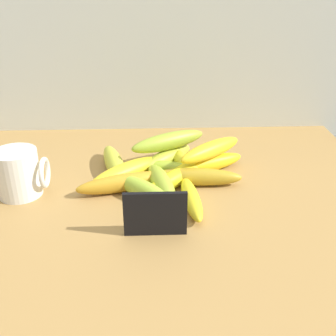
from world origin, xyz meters
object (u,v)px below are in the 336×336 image
banana_9 (115,164)px  banana_12 (211,150)px  banana_0 (208,164)px  banana_1 (177,177)px  banana_5 (183,162)px  banana_3 (161,183)px  banana_7 (126,172)px  banana_10 (197,177)px  banana_11 (191,199)px  banana_6 (166,168)px  banana_2 (124,183)px  chalkboard_sign (155,215)px  banana_4 (168,157)px  coffee_mug (19,173)px  banana_13 (168,141)px  banana_8 (143,190)px

banana_9 → banana_12: 21.90cm
banana_0 → banana_1: (-7.51, -6.20, -0.04)cm
banana_5 → banana_0: bearing=-13.3°
banana_3 → banana_7: size_ratio=0.84×
banana_1 → banana_10: bearing=0.4°
banana_11 → banana_3: bearing=135.4°
banana_0 → banana_6: size_ratio=1.15×
banana_5 → banana_2: bearing=-143.8°
chalkboard_sign → banana_4: (3.30, 27.35, -1.81)cm
coffee_mug → banana_9: (18.39, 9.17, -2.83)cm
banana_1 → banana_11: size_ratio=1.22×
banana_10 → banana_13: banana_13 is taller
banana_8 → banana_12: (14.89, 10.93, 3.71)cm
banana_3 → banana_8: size_ratio=0.99×
chalkboard_sign → banana_1: bearing=74.9°
banana_6 → banana_10: size_ratio=0.81×
chalkboard_sign → banana_8: 12.61cm
banana_11 → banana_6: bearing=108.4°
banana_5 → banana_4: bearing=146.5°
banana_3 → banana_12: banana_12 is taller
coffee_mug → banana_7: 22.00cm
banana_5 → chalkboard_sign: bearing=-104.8°
chalkboard_sign → banana_1: (4.74, 17.60, -2.00)cm
banana_0 → banana_2: size_ratio=0.90×
chalkboard_sign → banana_6: 22.75cm
coffee_mug → banana_11: bearing=-9.9°
banana_4 → banana_9: same height
banana_3 → banana_6: banana_3 is taller
banana_7 → banana_12: 19.27cm
banana_4 → banana_5: banana_4 is taller
banana_8 → coffee_mug: bearing=173.5°
banana_1 → banana_11: 8.85cm
banana_9 → banana_10: bearing=-20.2°
banana_5 → banana_7: bearing=-157.5°
banana_4 → banana_13: size_ratio=0.82×
banana_11 → banana_10: bearing=77.5°
banana_6 → banana_11: bearing=-71.6°
banana_0 → banana_10: same height
banana_4 → banana_7: banana_7 is taller
banana_1 → banana_9: banana_9 is taller
banana_4 → banana_12: bearing=-24.0°
banana_12 → banana_0: bearing=121.5°
chalkboard_sign → banana_12: 26.46cm
banana_3 → banana_13: bearing=81.0°
banana_3 → banana_6: bearing=80.4°
banana_1 → banana_7: 11.01cm
chalkboard_sign → banana_6: chalkboard_sign is taller
banana_7 → banana_9: (-2.92, 4.38, -0.14)cm
banana_6 → banana_3: bearing=-99.6°
banana_3 → banana_8: banana_3 is taller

